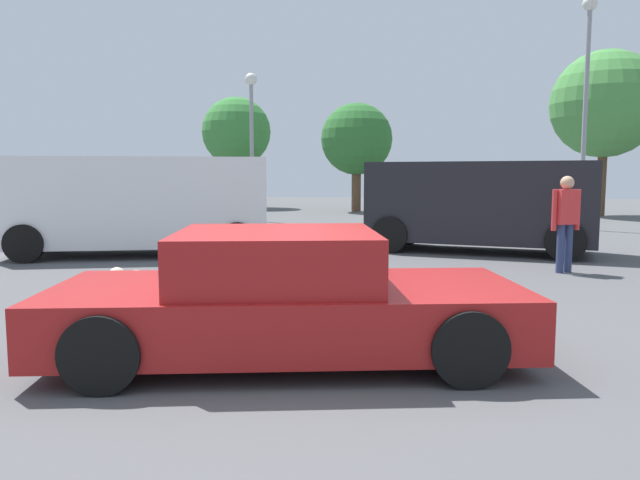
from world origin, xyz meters
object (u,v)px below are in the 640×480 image
(van_white, at_px, (140,202))
(suv_dark, at_px, (479,203))
(light_post_mid, at_px, (252,119))
(dog, at_px, (131,279))
(pedestrian, at_px, (566,215))
(sedan_foreground, at_px, (285,299))
(light_post_near, at_px, (587,75))

(van_white, height_order, suv_dark, van_white)
(suv_dark, distance_m, light_post_mid, 11.12)
(dog, relative_size, pedestrian, 0.36)
(sedan_foreground, height_order, pedestrian, pedestrian)
(light_post_mid, bearing_deg, suv_dark, -47.34)
(dog, bearing_deg, sedan_foreground, 115.84)
(sedan_foreground, xyz_separation_m, suv_dark, (2.63, 8.31, 0.53))
(light_post_near, bearing_deg, dog, -126.33)
(pedestrian, relative_size, light_post_mid, 0.32)
(dog, relative_size, light_post_near, 0.09)
(pedestrian, xyz_separation_m, light_post_mid, (-8.51, 10.67, 2.72))
(van_white, bearing_deg, suv_dark, -4.16)
(van_white, distance_m, pedestrian, 8.50)
(suv_dark, relative_size, light_post_mid, 0.95)
(light_post_near, bearing_deg, van_white, -145.21)
(van_white, relative_size, light_post_mid, 1.06)
(dog, height_order, van_white, van_white)
(suv_dark, distance_m, pedestrian, 2.98)
(sedan_foreground, relative_size, light_post_mid, 0.86)
(sedan_foreground, relative_size, van_white, 0.81)
(pedestrian, relative_size, light_post_near, 0.24)
(sedan_foreground, xyz_separation_m, light_post_mid, (-4.70, 16.25, 3.18))
(suv_dark, bearing_deg, light_post_mid, -34.46)
(pedestrian, bearing_deg, van_white, 56.62)
(light_post_mid, bearing_deg, dog, -81.56)
(van_white, distance_m, light_post_near, 13.80)
(van_white, distance_m, light_post_mid, 9.86)
(van_white, relative_size, pedestrian, 3.35)
(dog, bearing_deg, suv_dark, -154.77)
(sedan_foreground, bearing_deg, van_white, 112.60)
(sedan_foreground, relative_size, suv_dark, 0.91)
(pedestrian, bearing_deg, sedan_foreground, 120.12)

